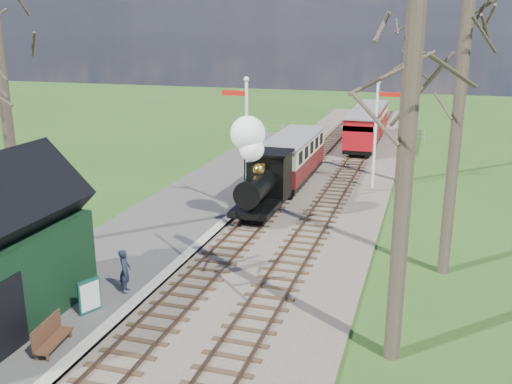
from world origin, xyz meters
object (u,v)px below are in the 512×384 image
Objects in this scene: sign_board at (89,296)px; bench at (50,335)px; person at (125,271)px; coach at (293,156)px; red_carriage_b at (371,119)px; semaphore_near at (245,136)px; locomotive at (260,172)px; red_carriage_a at (362,131)px; semaphore_far at (377,127)px.

bench is at bearing -86.93° from sign_board.
bench is 3.54m from person.
sign_board is at bearing 93.07° from bench.
red_carriage_b is (2.60, 14.63, -0.05)m from coach.
semaphore_near is 20.86m from red_carriage_b.
sign_board reaches higher than bench.
sign_board is at bearing -98.59° from red_carriage_b.
locomotive is 6.09m from coach.
red_carriage_b is at bearing 82.81° from locomotive.
red_carriage_b reaches higher than person.
bench is (-1.96, -12.31, -1.55)m from locomotive.
red_carriage_b is 4.92× the size of sign_board.
sign_board is at bearing -101.36° from locomotive.
coach is 16.53m from sign_board.
sign_board is 0.74× the size of bench.
bench is (-4.58, -27.51, -0.93)m from red_carriage_a.
locomotive is (0.76, -0.22, -1.51)m from semaphore_near.
red_carriage_b is 3.61× the size of bench.
semaphore_near is 1.35× the size of locomotive.
red_carriage_b is (-1.77, 14.47, -1.86)m from semaphore_far.
locomotive reaches higher than sign_board.
coach is at bearing -100.08° from red_carriage_b.
semaphore_far is at bearing -38.55° from person.
coach is 5.21× the size of bench.
semaphore_near is 6.25m from coach.
semaphore_near is 11.00m from sign_board.
semaphore_near is 6.00× the size of sign_board.
sign_board is at bearing -111.34° from semaphore_far.
red_carriage_b is at bearing 81.41° from sign_board.
semaphore_far is at bearing 71.09° from bench.
locomotive is at bearing 78.64° from sign_board.
semaphore_far is 1.24× the size of locomotive.
red_carriage_b is 3.62× the size of person.
semaphore_near reaches higher than person.
coach is 9.50m from red_carriage_a.
person is at bearing -112.25° from semaphore_far.
red_carriage_b is 31.37m from sign_board.
semaphore_near is 1.70m from locomotive.
person is (0.21, 3.52, 0.34)m from bench.
person is (-1.00, -9.02, -2.72)m from semaphore_near.
bench is (0.11, -2.00, -0.15)m from sign_board.
red_carriage_a is at bearing 101.18° from semaphore_far.
red_carriage_a is 4.92× the size of sign_board.
person is at bearing -98.43° from red_carriage_b.
semaphore_far is at bearing 49.40° from semaphore_near.
coach is 7.09× the size of sign_board.
sign_board is 2.01m from bench.
red_carriage_a is at bearing -26.62° from person.
red_carriage_a is at bearing -90.00° from red_carriage_b.
coach reaches higher than bench.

